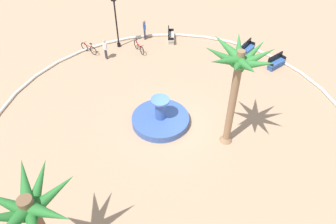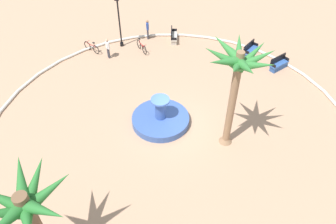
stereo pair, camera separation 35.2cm
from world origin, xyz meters
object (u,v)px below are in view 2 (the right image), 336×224
Objects in this scene: bench_north at (174,37)px; bicycle_red_frame at (142,47)px; fountain at (161,119)px; lamppost at (119,16)px; bicycle_by_lamppost at (92,47)px; bench_east at (279,65)px; palm_tree_by_curb at (28,212)px; person_cyclist_photo at (108,47)px; palm_tree_near_fountain at (238,70)px; person_cyclist_helmet at (148,28)px; bench_west at (250,51)px.

bench_north reaches higher than bicycle_red_frame.
lamppost is (5.82, -7.66, 2.32)m from fountain.
bench_east is at bearing -172.55° from bicycle_by_lamppost.
bench_north is 1.31× the size of bicycle_red_frame.
bicycle_by_lamppost is at bearing -69.37° from palm_tree_by_curb.
bench_east reaches higher than bicycle_by_lamppost.
person_cyclist_photo is (6.09, -5.74, 0.63)m from fountain.
palm_tree_by_curb is 19.08m from bench_north.
bicycle_red_frame is (10.58, 0.64, 0.04)m from bench_east.
palm_tree_near_fountain is 3.97× the size of bench_east.
palm_tree_near_fountain reaches higher than bicycle_by_lamppost.
bicycle_by_lamppost is 4.86m from person_cyclist_helmet.
lamppost reaches higher than bicycle_by_lamppost.
bench_west is 1.02× the size of person_cyclist_photo.
lamppost is at bearing 46.32° from person_cyclist_helmet.
palm_tree_near_fountain reaches higher than lamppost.
lamppost reaches higher than person_cyclist_photo.
bench_west is (2.24, -1.33, 0.00)m from bench_east.
palm_tree_near_fountain is 1.41× the size of lamppost.
bicycle_red_frame is 0.79× the size of bicycle_by_lamppost.
palm_tree_by_curb is at bearing 110.63° from bicycle_by_lamppost.
person_cyclist_helmet is (-3.58, -3.23, 0.56)m from bicycle_by_lamppost.
palm_tree_near_fountain is at bearing 150.88° from bicycle_by_lamppost.
bench_north is (6.06, -10.08, -4.67)m from palm_tree_near_fountain.
bench_east and bench_north have the same top height.
bench_west is at bearing 177.36° from bench_north.
fountain is at bearing -102.17° from palm_tree_by_curb.
lamppost is (10.17, 1.70, 2.26)m from bench_west.
lamppost is at bearing -97.91° from person_cyclist_photo.
fountain is 10.30m from person_cyclist_helmet.
lamppost is (3.84, 1.99, 2.26)m from bench_north.
bench_east is at bearing 149.38° from bench_west.
lamppost is at bearing -142.01° from bicycle_by_lamppost.
palm_tree_by_curb is at bearing 96.92° from bicycle_red_frame.
bench_west is at bearing -91.58° from palm_tree_near_fountain.
lamppost is 2.74× the size of bicycle_by_lamppost.
palm_tree_near_fountain is 3.76× the size of bench_west.
person_cyclist_photo reaches higher than bench_east.
person_cyclist_helmet is (0.18, -1.99, 0.56)m from bicycle_red_frame.
palm_tree_by_curb is at bearing 77.83° from fountain.
person_cyclist_helmet is (-1.65, -1.73, -1.66)m from lamppost.
lamppost is 3.47× the size of bicycle_red_frame.
palm_tree_near_fountain is 12.66m from bench_north.
lamppost is at bearing -39.25° from palm_tree_near_fountain.
bench_north is at bearing -89.98° from palm_tree_by_curb.
lamppost reaches higher than bench_west.
person_cyclist_photo is at bearing 19.13° from bench_west.
bicycle_red_frame is at bearing 171.88° from lamppost.
palm_tree_by_curb is 2.82× the size of person_cyclist_helmet.
fountain is 6.26m from palm_tree_near_fountain.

